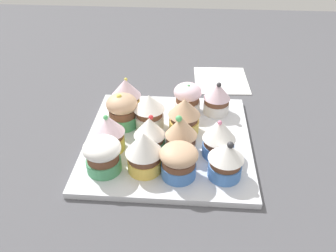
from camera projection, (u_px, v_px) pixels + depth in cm
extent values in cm
cube|color=#4C4C51|center=(168.00, 149.00, 70.70)|extent=(180.00, 180.00, 3.00)
cube|color=silver|center=(168.00, 141.00, 69.49)|extent=(32.25, 32.25, 1.20)
cylinder|color=#477AC6|center=(224.00, 170.00, 59.71)|extent=(5.72, 5.72, 2.55)
cylinder|color=brown|center=(226.00, 161.00, 58.57)|extent=(5.24, 5.24, 1.41)
cone|color=white|center=(227.00, 151.00, 57.32)|extent=(6.10, 6.10, 2.92)
sphere|color=#333338|center=(230.00, 145.00, 56.60)|extent=(1.17, 1.17, 1.17)
cylinder|color=#477AC6|center=(218.00, 149.00, 64.52)|extent=(5.83, 5.83, 2.38)
cylinder|color=brown|center=(219.00, 141.00, 63.47)|extent=(5.46, 5.46, 1.28)
cone|color=white|center=(220.00, 130.00, 61.98)|extent=(6.04, 6.04, 3.86)
sphere|color=pink|center=(220.00, 123.00, 60.59)|extent=(0.81, 0.81, 0.81)
cylinder|color=white|center=(216.00, 107.00, 76.26)|extent=(5.53, 5.53, 2.40)
cylinder|color=brown|center=(217.00, 100.00, 75.21)|extent=(5.25, 5.25, 1.23)
cone|color=silver|center=(218.00, 91.00, 73.84)|extent=(5.72, 5.72, 3.52)
sphere|color=#333338|center=(219.00, 85.00, 72.65)|extent=(1.04, 1.04, 1.04)
cylinder|color=#477AC6|center=(179.00, 170.00, 59.85)|extent=(6.00, 6.00, 2.50)
cylinder|color=brown|center=(179.00, 161.00, 58.78)|extent=(5.73, 5.73, 1.22)
ellipsoid|color=tan|center=(179.00, 154.00, 57.89)|extent=(6.54, 6.54, 3.09)
cylinder|color=white|center=(181.00, 146.00, 65.35)|extent=(5.77, 5.77, 2.24)
cylinder|color=brown|center=(181.00, 138.00, 64.28)|extent=(5.39, 5.39, 1.49)
cone|color=tan|center=(181.00, 126.00, 62.74)|extent=(5.90, 5.90, 3.85)
sphere|color=#4CB266|center=(179.00, 119.00, 61.63)|extent=(1.19, 1.19, 1.19)
cylinder|color=#EFC651|center=(184.00, 125.00, 70.48)|extent=(6.00, 6.00, 2.64)
cylinder|color=brown|center=(184.00, 117.00, 69.33)|extent=(5.42, 5.42, 1.35)
cone|color=tan|center=(185.00, 107.00, 67.94)|extent=(6.40, 6.40, 3.45)
cylinder|color=white|center=(187.00, 106.00, 76.82)|extent=(5.56, 5.56, 2.40)
cylinder|color=brown|center=(187.00, 99.00, 75.78)|extent=(5.06, 5.06, 1.22)
ellipsoid|color=silver|center=(188.00, 92.00, 74.80)|extent=(6.01, 6.01, 3.64)
sphere|color=#4CB266|center=(189.00, 86.00, 73.42)|extent=(0.61, 0.61, 0.61)
cylinder|color=#EFC651|center=(145.00, 164.00, 61.03)|extent=(5.93, 5.93, 2.48)
cylinder|color=brown|center=(144.00, 156.00, 59.91)|extent=(5.65, 5.65, 1.42)
cone|color=white|center=(144.00, 143.00, 58.35)|extent=(6.44, 6.44, 3.99)
cylinder|color=#4C9E6B|center=(150.00, 145.00, 65.61)|extent=(5.69, 5.69, 2.24)
cylinder|color=brown|center=(150.00, 138.00, 64.61)|extent=(5.11, 5.11, 1.22)
cone|color=white|center=(149.00, 127.00, 63.18)|extent=(5.87, 5.87, 3.72)
sphere|color=red|center=(151.00, 117.00, 62.60)|extent=(0.90, 0.90, 0.90)
cylinder|color=white|center=(150.00, 121.00, 71.65)|extent=(5.84, 5.84, 2.79)
cylinder|color=brown|center=(149.00, 112.00, 70.40)|extent=(5.28, 5.28, 1.57)
cone|color=white|center=(149.00, 102.00, 69.04)|extent=(6.36, 6.36, 3.13)
cylinder|color=#4C9E6B|center=(104.00, 164.00, 61.11)|extent=(6.10, 6.10, 2.28)
cylinder|color=brown|center=(103.00, 156.00, 60.02)|extent=(5.53, 5.53, 1.48)
ellipsoid|color=white|center=(102.00, 148.00, 59.01)|extent=(6.58, 6.58, 3.41)
cylinder|color=#EFC651|center=(111.00, 143.00, 65.81)|extent=(5.34, 5.34, 2.74)
cylinder|color=brown|center=(110.00, 134.00, 64.71)|extent=(4.98, 4.98, 1.10)
cone|color=silver|center=(108.00, 124.00, 63.39)|extent=(5.78, 5.78, 3.47)
sphere|color=#4CB266|center=(106.00, 117.00, 62.35)|extent=(0.90, 0.90, 0.90)
cylinder|color=#4C9E6B|center=(123.00, 120.00, 72.14)|extent=(5.84, 5.84, 2.52)
cylinder|color=brown|center=(123.00, 112.00, 70.96)|extent=(5.53, 5.53, 1.55)
ellipsoid|color=tan|center=(122.00, 104.00, 69.84)|extent=(6.29, 6.29, 3.86)
sphere|color=#EAD64C|center=(119.00, 97.00, 68.61)|extent=(1.10, 1.10, 1.10)
cylinder|color=#EFC651|center=(127.00, 104.00, 77.43)|extent=(5.77, 5.77, 2.35)
cylinder|color=brown|center=(126.00, 98.00, 76.44)|extent=(5.36, 5.36, 1.09)
cone|color=silver|center=(126.00, 88.00, 75.00)|extent=(6.44, 6.44, 3.88)
sphere|color=#EAD64C|center=(126.00, 79.00, 74.18)|extent=(0.74, 0.74, 0.74)
cube|color=white|center=(221.00, 80.00, 91.26)|extent=(15.31, 14.24, 0.60)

